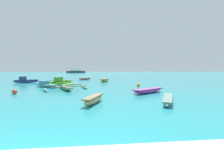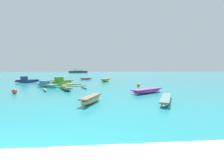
% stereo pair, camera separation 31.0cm
% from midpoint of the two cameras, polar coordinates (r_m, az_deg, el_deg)
% --- Properties ---
extents(moored_boat_0, '(3.77, 3.68, 1.01)m').
position_cam_midpoint_polar(moored_boat_0, '(21.08, -18.29, 0.74)').
color(moored_boat_0, '#70E62C').
rests_on(moored_boat_0, ground_plane).
extents(moored_boat_1, '(3.49, 2.13, 0.96)m').
position_cam_midpoint_polar(moored_boat_1, '(26.12, -29.34, 1.20)').
color(moored_boat_1, '#2C4491').
rests_on(moored_boat_1, ground_plane).
extents(moored_boat_2, '(2.42, 1.75, 0.33)m').
position_cam_midpoint_polar(moored_boat_2, '(29.65, -9.61, 2.01)').
color(moored_boat_2, '#BE635F').
rests_on(moored_boat_2, ground_plane).
extents(moored_boat_3, '(3.33, 2.48, 0.37)m').
position_cam_midpoint_polar(moored_boat_3, '(13.26, 13.88, -2.43)').
color(moored_boat_3, '#C345C6').
rests_on(moored_boat_3, ground_plane).
extents(moored_boat_4, '(1.88, 2.41, 0.49)m').
position_cam_midpoint_polar(moored_boat_4, '(24.37, -2.20, 1.50)').
color(moored_boat_4, '#B0B844').
rests_on(moored_boat_4, ground_plane).
extents(moored_boat_5, '(3.38, 3.01, 0.70)m').
position_cam_midpoint_polar(moored_boat_5, '(18.85, -23.25, -0.25)').
color(moored_boat_5, '#52C8E0').
rests_on(moored_boat_5, ground_plane).
extents(moored_boat_6, '(4.52, 3.79, 0.39)m').
position_cam_midpoint_polar(moored_boat_6, '(15.76, -16.78, -1.34)').
color(moored_boat_6, '#629F72').
rests_on(moored_boat_6, ground_plane).
extents(moored_boat_7, '(1.37, 2.46, 0.45)m').
position_cam_midpoint_polar(moored_boat_7, '(9.08, -7.04, -5.74)').
color(moored_boat_7, tan).
rests_on(moored_boat_7, ground_plane).
extents(moored_boat_8, '(2.18, 3.53, 0.31)m').
position_cam_midpoint_polar(moored_boat_8, '(10.04, 20.65, -5.39)').
color(moored_boat_8, '#85C1B2').
rests_on(moored_boat_8, ground_plane).
extents(mooring_buoy_0, '(0.40, 0.40, 0.40)m').
position_cam_midpoint_polar(mooring_buoy_0, '(17.72, 10.50, -0.39)').
color(mooring_buoy_0, orange).
rests_on(mooring_buoy_0, ground_plane).
extents(mooring_buoy_1, '(0.33, 0.33, 0.33)m').
position_cam_midpoint_polar(mooring_buoy_1, '(19.48, -15.98, -0.07)').
color(mooring_buoy_1, white).
rests_on(mooring_buoy_1, ground_plane).
extents(mooring_buoy_2, '(0.41, 0.41, 0.41)m').
position_cam_midpoint_polar(mooring_buoy_2, '(14.76, -32.66, -2.38)').
color(mooring_buoy_2, '#E54C2D').
rests_on(mooring_buoy_2, ground_plane).
extents(distant_ferry, '(10.41, 2.29, 2.29)m').
position_cam_midpoint_polar(distant_ferry, '(87.95, -12.65, 4.81)').
color(distant_ferry, '#2D333D').
rests_on(distant_ferry, ground_plane).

